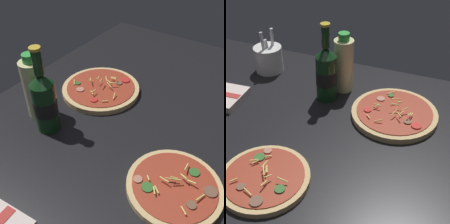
% 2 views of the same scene
% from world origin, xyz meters
% --- Properties ---
extents(counter_slab, '(1.60, 0.90, 0.03)m').
position_xyz_m(counter_slab, '(0.00, 0.00, 0.01)').
color(counter_slab, black).
rests_on(counter_slab, ground).
extents(pizza_near, '(0.24, 0.24, 0.04)m').
position_xyz_m(pizza_near, '(-0.04, -0.25, 0.04)').
color(pizza_near, tan).
rests_on(pizza_near, counter_slab).
extents(pizza_far, '(0.28, 0.28, 0.05)m').
position_xyz_m(pizza_far, '(0.20, 0.15, 0.04)').
color(pizza_far, tan).
rests_on(pizza_far, counter_slab).
extents(beer_bottle, '(0.07, 0.07, 0.27)m').
position_xyz_m(beer_bottle, '(-0.05, 0.17, 0.13)').
color(beer_bottle, '#143819').
rests_on(beer_bottle, counter_slab).
extents(oil_bottle, '(0.07, 0.07, 0.22)m').
position_xyz_m(oil_bottle, '(-0.02, 0.25, 0.13)').
color(oil_bottle, beige).
rests_on(oil_bottle, counter_slab).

